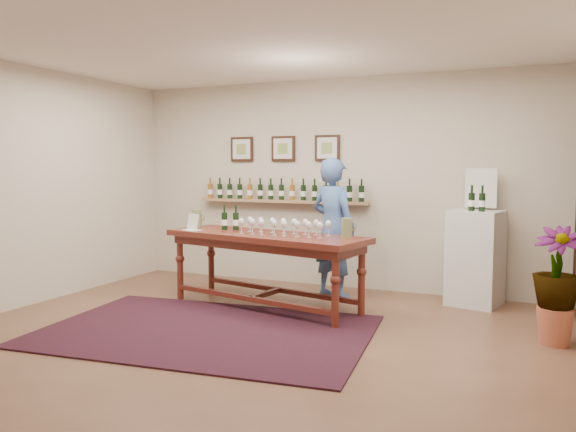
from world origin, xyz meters
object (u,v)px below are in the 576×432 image
at_px(tasting_table, 265,245).
at_px(person, 333,228).
at_px(potted_plant, 556,286).
at_px(display_pedestal, 476,258).

height_order(tasting_table, person, person).
xyz_separation_m(tasting_table, potted_plant, (3.03, -0.17, -0.19)).
bearing_deg(display_pedestal, tasting_table, -153.34).
relative_size(tasting_table, person, 1.46).
relative_size(display_pedestal, person, 0.64).
relative_size(tasting_table, potted_plant, 2.71).
relative_size(tasting_table, display_pedestal, 2.28).
distance_m(tasting_table, potted_plant, 3.04).
height_order(tasting_table, display_pedestal, display_pedestal).
bearing_deg(person, tasting_table, 76.51).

